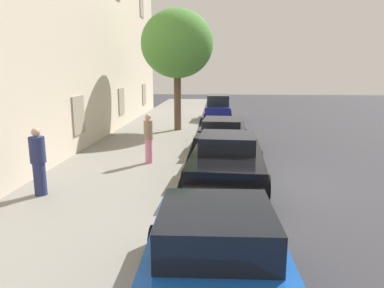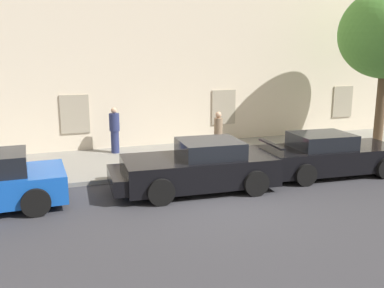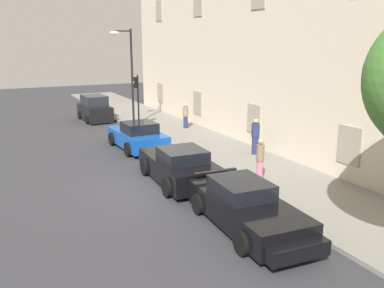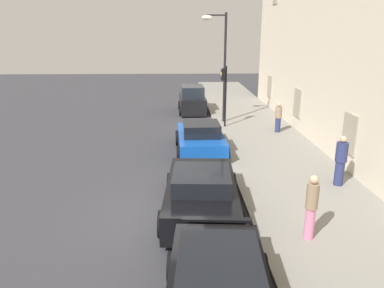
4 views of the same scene
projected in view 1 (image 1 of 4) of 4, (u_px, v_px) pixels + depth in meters
ground_plane at (264, 183)px, 10.49m from camera, size 80.00×80.00×0.00m
sidewalk at (110, 178)px, 10.80m from camera, size 60.00×4.36×0.14m
sportscar_red_lead at (217, 282)px, 4.52m from camera, size 4.54×2.29×1.46m
sportscar_yellow_flank at (227, 164)px, 10.15m from camera, size 4.88×2.45×1.45m
sportscar_white_middle at (223, 135)px, 15.00m from camera, size 5.15×2.36×1.38m
hatchback_distant at (218, 109)px, 23.46m from camera, size 3.79×1.86×1.73m
tree_near_kerb at (177, 44)px, 18.25m from camera, size 3.77×3.77×6.32m
pedestrian_strolling at (148, 138)px, 12.10m from camera, size 0.41×0.41×1.73m
pedestrian_bystander at (38, 161)px, 8.95m from camera, size 0.55×0.55×1.76m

